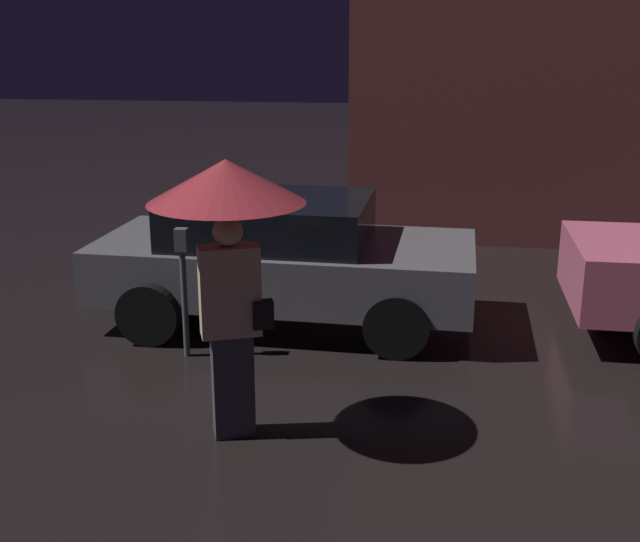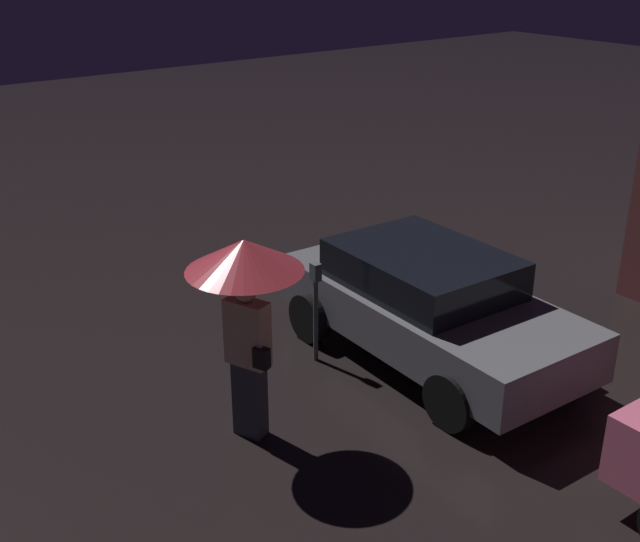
# 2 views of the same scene
# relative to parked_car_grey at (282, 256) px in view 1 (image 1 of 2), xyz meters

# --- Properties ---
(parked_car_grey) EXTENTS (4.14, 2.02, 1.39)m
(parked_car_grey) POSITION_rel_parked_car_grey_xyz_m (0.00, 0.00, 0.00)
(parked_car_grey) COLOR slate
(parked_car_grey) RESTS_ON ground
(pedestrian_with_umbrella) EXTENTS (1.18, 1.18, 2.21)m
(pedestrian_with_umbrella) POSITION_rel_parked_car_grey_xyz_m (0.10, -2.66, 1.04)
(pedestrian_with_umbrella) COLOR #383842
(pedestrian_with_umbrella) RESTS_ON ground
(parking_meter) EXTENTS (0.12, 0.10, 1.30)m
(parking_meter) POSITION_rel_parked_car_grey_xyz_m (-0.75, -1.16, 0.07)
(parking_meter) COLOR #4C5154
(parking_meter) RESTS_ON ground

